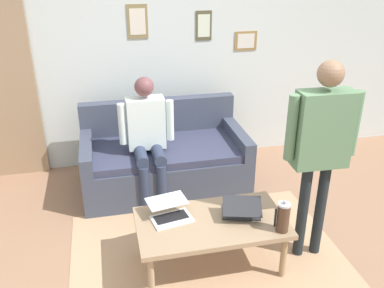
{
  "coord_description": "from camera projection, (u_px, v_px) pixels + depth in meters",
  "views": [
    {
      "loc": [
        0.74,
        2.57,
        2.39
      ],
      "look_at": [
        -0.0,
        -0.77,
        0.8
      ],
      "focal_mm": 39.33,
      "sensor_mm": 36.0,
      "label": 1
    }
  ],
  "objects": [
    {
      "name": "back_wall",
      "position": [
        165.0,
        49.0,
        4.8
      ],
      "size": [
        7.04,
        0.11,
        2.7
      ],
      "color": "silver",
      "rests_on": "ground_plane"
    },
    {
      "name": "french_press",
      "position": [
        283.0,
        217.0,
        3.16
      ],
      "size": [
        0.12,
        0.1,
        0.27
      ],
      "color": "#4C3323",
      "rests_on": "coffee_table"
    },
    {
      "name": "couch",
      "position": [
        164.0,
        159.0,
        4.58
      ],
      "size": [
        1.73,
        0.93,
        0.88
      ],
      "color": "#3D4455",
      "rests_on": "ground_plane"
    },
    {
      "name": "coffee_table",
      "position": [
        211.0,
        225.0,
        3.35
      ],
      "size": [
        1.19,
        0.66,
        0.43
      ],
      "color": "#9C7E5F",
      "rests_on": "ground_plane"
    },
    {
      "name": "person_seated",
      "position": [
        147.0,
        133.0,
        4.17
      ],
      "size": [
        0.55,
        0.51,
        1.28
      ],
      "color": "#2D364E",
      "rests_on": "ground_plane"
    },
    {
      "name": "ground_plane",
      "position": [
        212.0,
        272.0,
        3.42
      ],
      "size": [
        7.68,
        7.68,
        0.0
      ],
      "primitive_type": "plane",
      "color": "#9A6F53"
    },
    {
      "name": "laptop_left",
      "position": [
        170.0,
        212.0,
        3.36
      ],
      "size": [
        0.37,
        0.37,
        0.12
      ],
      "color": "silver",
      "rests_on": "coffee_table"
    },
    {
      "name": "area_rug",
      "position": [
        213.0,
        271.0,
        3.42
      ],
      "size": [
        2.29,
        2.07,
        0.01
      ],
      "primitive_type": "cube",
      "color": "tan",
      "rests_on": "ground_plane"
    },
    {
      "name": "person_standing",
      "position": [
        322.0,
        139.0,
        3.19
      ],
      "size": [
        0.59,
        0.2,
        1.68
      ],
      "color": "black",
      "rests_on": "ground_plane"
    },
    {
      "name": "laptop_center",
      "position": [
        241.0,
        210.0,
        3.39
      ],
      "size": [
        0.38,
        0.37,
        0.15
      ],
      "color": "#28282D",
      "rests_on": "coffee_table"
    }
  ]
}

